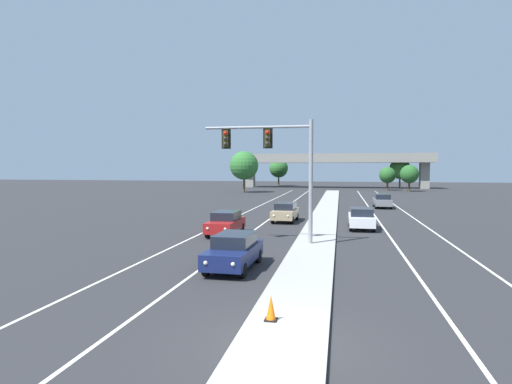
% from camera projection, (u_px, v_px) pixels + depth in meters
% --- Properties ---
extents(ground_plane, '(260.00, 260.00, 0.00)m').
position_uv_depth(ground_plane, '(281.00, 344.00, 11.07)').
color(ground_plane, '#28282B').
extents(median_island, '(2.40, 110.00, 0.15)m').
position_uv_depth(median_island, '(318.00, 235.00, 28.69)').
color(median_island, '#9E9B93').
rests_on(median_island, ground).
extents(lane_stripe_oncoming_center, '(0.14, 100.00, 0.01)m').
position_uv_depth(lane_stripe_oncoming_center, '(267.00, 221.00, 36.46)').
color(lane_stripe_oncoming_center, silver).
rests_on(lane_stripe_oncoming_center, ground).
extents(lane_stripe_receding_center, '(0.14, 100.00, 0.01)m').
position_uv_depth(lane_stripe_receding_center, '(381.00, 224.00, 34.64)').
color(lane_stripe_receding_center, silver).
rests_on(lane_stripe_receding_center, ground).
extents(edge_stripe_left, '(0.14, 100.00, 0.01)m').
position_uv_depth(edge_stripe_left, '(229.00, 220.00, 37.10)').
color(edge_stripe_left, silver).
rests_on(edge_stripe_left, ground).
extents(edge_stripe_right, '(0.14, 100.00, 0.01)m').
position_uv_depth(edge_stripe_right, '(424.00, 225.00, 34.00)').
color(edge_stripe_right, silver).
rests_on(edge_stripe_right, ground).
extents(overhead_signal_mast, '(6.47, 0.44, 7.20)m').
position_uv_depth(overhead_signal_mast, '(277.00, 156.00, 25.09)').
color(overhead_signal_mast, gray).
rests_on(overhead_signal_mast, median_island).
extents(car_oncoming_navy, '(1.91, 4.50, 1.58)m').
position_uv_depth(car_oncoming_navy, '(234.00, 251.00, 19.34)').
color(car_oncoming_navy, '#141E4C').
rests_on(car_oncoming_navy, ground).
extents(car_oncoming_red, '(1.82, 4.47, 1.58)m').
position_uv_depth(car_oncoming_red, '(226.00, 223.00, 29.10)').
color(car_oncoming_red, maroon).
rests_on(car_oncoming_red, ground).
extents(car_oncoming_tan, '(1.93, 4.51, 1.58)m').
position_uv_depth(car_oncoming_tan, '(285.00, 212.00, 36.24)').
color(car_oncoming_tan, tan).
rests_on(car_oncoming_tan, ground).
extents(car_receding_white, '(1.82, 4.47, 1.58)m').
position_uv_depth(car_receding_white, '(361.00, 218.00, 31.87)').
color(car_receding_white, silver).
rests_on(car_receding_white, ground).
extents(car_receding_grey, '(1.83, 4.47, 1.58)m').
position_uv_depth(car_receding_grey, '(382.00, 201.00, 48.43)').
color(car_receding_grey, slate).
rests_on(car_receding_grey, ground).
extents(traffic_cone_median_nose, '(0.36, 0.36, 0.74)m').
position_uv_depth(traffic_cone_median_nose, '(271.00, 308.00, 12.36)').
color(traffic_cone_median_nose, black).
rests_on(traffic_cone_median_nose, median_island).
extents(overpass_bridge, '(42.40, 6.40, 7.65)m').
position_uv_depth(overpass_bridge, '(334.00, 162.00, 95.72)').
color(overpass_bridge, gray).
rests_on(overpass_bridge, ground).
extents(tree_far_left_a, '(4.64, 4.64, 6.71)m').
position_uv_depth(tree_far_left_a, '(279.00, 168.00, 106.13)').
color(tree_far_left_a, '#4C3823').
rests_on(tree_far_left_a, ground).
extents(tree_far_right_a, '(3.23, 3.23, 4.68)m').
position_uv_depth(tree_far_right_a, '(388.00, 175.00, 85.28)').
color(tree_far_right_a, '#4C3823').
rests_on(tree_far_right_a, ground).
extents(tree_far_right_c, '(4.55, 4.55, 6.58)m').
position_uv_depth(tree_far_right_c, '(400.00, 169.00, 94.53)').
color(tree_far_right_c, '#4C3823').
rests_on(tree_far_right_c, ground).
extents(tree_far_right_b, '(3.51, 3.51, 5.07)m').
position_uv_depth(tree_far_right_b, '(409.00, 174.00, 81.37)').
color(tree_far_right_b, '#4C3823').
rests_on(tree_far_right_b, ground).
extents(tree_far_left_b, '(5.22, 5.22, 7.55)m').
position_uv_depth(tree_far_left_b, '(244.00, 166.00, 77.96)').
color(tree_far_left_b, '#4C3823').
rests_on(tree_far_left_b, ground).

